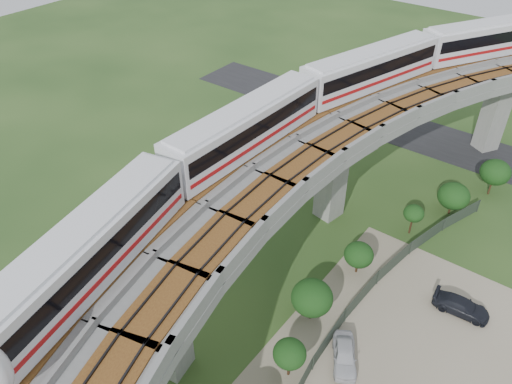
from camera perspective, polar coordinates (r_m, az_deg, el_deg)
ground at (r=42.20m, az=-0.15°, el=-9.17°), size 160.00×160.00×0.00m
dirt_lot at (r=37.26m, az=16.34°, el=-19.96°), size 18.00×26.00×0.04m
asphalt_road at (r=63.87m, az=16.47°, el=6.85°), size 60.00×8.00×0.03m
viaduct at (r=34.52m, az=4.91°, el=-1.44°), size 19.58×73.98×11.40m
metro_train at (r=40.20m, az=8.30°, el=9.75°), size 15.09×60.69×3.64m
fence at (r=38.52m, az=11.87°, el=-14.50°), size 3.87×38.73×1.50m
tree_0 at (r=54.19m, az=25.68°, el=2.05°), size 2.93×2.93×3.91m
tree_1 at (r=50.24m, az=21.66°, el=-0.43°), size 2.96×2.96×3.33m
tree_2 at (r=46.49m, az=17.58°, el=-2.35°), size 1.82×1.82×3.08m
tree_3 at (r=41.68m, az=11.66°, el=-7.04°), size 2.43×2.43×3.01m
tree_4 at (r=37.50m, az=6.42°, el=-11.91°), size 3.11×3.11×3.63m
tree_5 at (r=34.37m, az=3.86°, el=-17.97°), size 2.24×2.24×3.27m
car_white at (r=36.72m, az=10.08°, el=-17.87°), size 3.39×4.15×1.33m
car_dark at (r=41.95m, az=22.41°, el=-11.97°), size 4.35×2.11×1.22m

